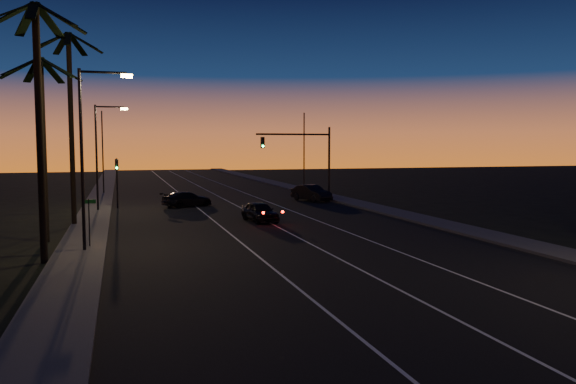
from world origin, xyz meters
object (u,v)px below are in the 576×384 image
object	(u,v)px
right_car	(311,193)
cross_car	(187,199)
signal_mast	(305,151)
lead_car	(260,212)

from	to	relation	value
right_car	cross_car	size ratio (longest dim) A/B	1.01
signal_mast	lead_car	xyz separation A→B (m)	(-7.10, -11.37, -4.08)
signal_mast	cross_car	xyz separation A→B (m)	(-10.86, -0.34, -4.12)
cross_car	signal_mast	bearing A→B (deg)	1.78
lead_car	right_car	bearing A→B (deg)	57.16
signal_mast	right_car	bearing A→B (deg)	49.91
right_car	cross_car	world-z (taller)	right_car
signal_mast	cross_car	world-z (taller)	signal_mast
lead_car	cross_car	size ratio (longest dim) A/B	0.97
right_car	lead_car	bearing A→B (deg)	-122.84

